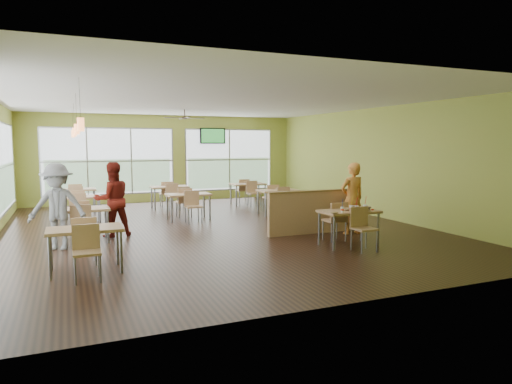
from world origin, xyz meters
TOP-DOWN VIEW (x-y plane):
  - room at (0.00, 0.00)m, footprint 12.00×12.04m
  - window_bays at (-2.65, 3.08)m, footprint 9.24×10.24m
  - main_table at (2.00, -3.00)m, footprint 1.22×1.52m
  - half_wall_divider at (2.00, -1.55)m, footprint 2.40×0.14m
  - dining_tables at (-1.05, 1.71)m, footprint 6.92×8.72m
  - pendant_lights at (-3.20, 0.68)m, footprint 0.11×7.31m
  - ceiling_fan at (-0.00, 3.00)m, footprint 1.25×1.25m
  - tv_backwall at (1.80, 5.90)m, footprint 1.00×0.07m
  - man_plaid at (2.79, -1.96)m, footprint 0.63×0.43m
  - patron_maroon at (-2.49, -0.09)m, footprint 0.94×0.79m
  - patron_grey at (-3.64, -1.00)m, footprint 1.26×0.90m
  - cup_blue at (1.72, -3.17)m, footprint 0.08×0.08m
  - cup_yellow at (1.91, -3.23)m, footprint 0.10×0.10m
  - cup_red_near at (2.06, -3.18)m, footprint 0.09×0.09m
  - cup_red_far at (2.27, -3.20)m, footprint 0.09×0.09m
  - food_basket at (2.43, -2.98)m, footprint 0.25×0.25m
  - ketchup_cup at (2.47, -3.17)m, footprint 0.06×0.06m
  - wrapper_left at (1.48, -3.27)m, footprint 0.20×0.19m
  - wrapper_mid at (1.99, -2.96)m, footprint 0.26×0.24m
  - wrapper_right at (2.29, -3.24)m, footprint 0.16×0.15m

SIDE VIEW (x-z plane):
  - half_wall_divider at x=2.00m, z-range 0.00..1.04m
  - dining_tables at x=-1.05m, z-range 0.20..1.07m
  - main_table at x=2.00m, z-range 0.20..1.07m
  - ketchup_cup at x=2.47m, z-range 0.75..0.78m
  - wrapper_right at x=2.29m, z-range 0.75..0.79m
  - wrapper_left at x=1.48m, z-range 0.75..0.79m
  - wrapper_mid at x=1.99m, z-range 0.75..0.80m
  - food_basket at x=2.43m, z-range 0.75..0.81m
  - cup_blue at x=1.72m, z-range 0.66..0.96m
  - cup_red_near at x=2.06m, z-range 0.66..0.97m
  - cup_red_far at x=2.27m, z-range 0.65..0.99m
  - cup_yellow at x=1.91m, z-range 0.64..1.01m
  - man_plaid at x=2.79m, z-range 0.00..1.70m
  - patron_maroon at x=-2.49m, z-range 0.00..1.73m
  - patron_grey at x=-3.64m, z-range 0.00..1.75m
  - window_bays at x=-2.65m, z-range 0.29..2.66m
  - room at x=0.00m, z-range 0.00..3.20m
  - tv_backwall at x=1.80m, z-range 2.15..2.75m
  - pendant_lights at x=-3.20m, z-range 2.02..2.88m
  - ceiling_fan at x=0.00m, z-range 2.80..3.09m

